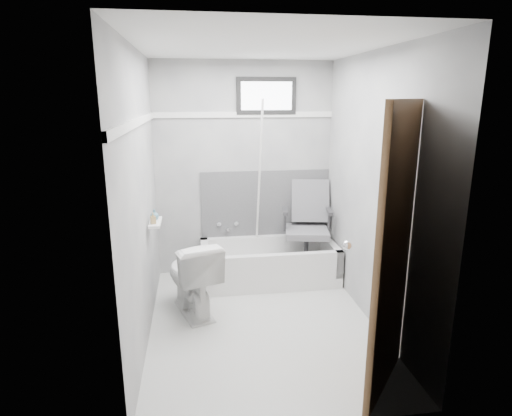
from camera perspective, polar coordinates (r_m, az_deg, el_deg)
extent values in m
plane|color=silver|center=(4.06, 0.73, -15.04)|extent=(2.60, 2.60, 0.00)
plane|color=silver|center=(3.55, 0.87, 20.89)|extent=(2.60, 2.60, 0.00)
cube|color=gray|center=(4.89, -1.61, 5.06)|extent=(2.00, 0.02, 2.40)
cube|color=gray|center=(2.40, 5.70, -5.23)|extent=(2.00, 0.02, 2.40)
cube|color=gray|center=(3.61, -15.09, 1.11)|extent=(0.02, 2.60, 2.40)
cube|color=gray|center=(3.90, 15.46, 2.09)|extent=(0.02, 2.60, 2.40)
imported|color=white|center=(4.13, -8.55, -9.05)|extent=(0.63, 0.83, 0.73)
cube|color=#4C4C4F|center=(4.99, 1.29, 0.58)|extent=(1.50, 0.02, 0.78)
cube|color=white|center=(4.81, -1.64, 12.33)|extent=(2.00, 0.02, 0.06)
cube|color=white|center=(3.52, -15.56, 10.98)|extent=(0.02, 2.60, 0.06)
cylinder|color=white|center=(4.70, 0.40, 2.81)|extent=(0.02, 0.51, 1.89)
cube|color=white|center=(4.01, -13.27, -1.89)|extent=(0.10, 0.32, 0.02)
imported|color=#A58852|center=(3.91, -13.57, -1.31)|extent=(0.06, 0.06, 0.10)
imported|color=teal|center=(4.05, -13.40, -0.85)|extent=(0.10, 0.10, 0.10)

